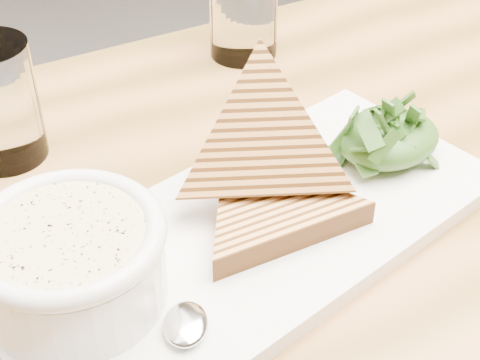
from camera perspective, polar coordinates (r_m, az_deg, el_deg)
table_top at (r=0.60m, az=1.20°, el=-6.46°), size 1.18×0.84×0.04m
table_leg_br at (r=1.29m, az=11.13°, el=-1.34°), size 0.06×0.06×0.73m
platter at (r=0.59m, az=1.10°, el=-4.23°), size 0.44×0.24×0.02m
soup_bowl at (r=0.52m, az=-12.87°, el=-6.78°), size 0.13×0.13×0.05m
soup at (r=0.50m, az=-13.35°, el=-4.30°), size 0.11×0.11×0.01m
bowl_rim at (r=0.50m, az=-13.38°, el=-4.13°), size 0.14×0.14×0.01m
sandwich_flat at (r=0.58m, az=2.39°, el=-2.34°), size 0.18×0.18×0.02m
sandwich_lean at (r=0.58m, az=1.81°, el=2.82°), size 0.23×0.23×0.19m
salad_base at (r=0.66m, az=11.48°, el=3.16°), size 0.10×0.08×0.04m
arugula_pile at (r=0.65m, az=11.57°, el=3.77°), size 0.11×0.10×0.05m
spoon_bowl at (r=0.51m, az=-4.22°, el=-11.08°), size 0.05×0.05×0.01m
glass_far at (r=0.83m, az=0.28°, el=13.34°), size 0.08×0.08×0.12m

